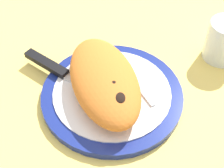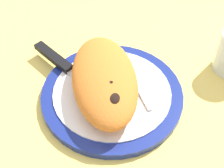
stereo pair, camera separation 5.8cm
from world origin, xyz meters
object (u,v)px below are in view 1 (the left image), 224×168
Objects in this scene: plate at (112,94)px; fork at (126,70)px; calzone at (104,80)px; knife at (59,71)px.

fork is (3.51, -4.83, 1.16)cm from plate.
calzone is (0.68, 1.27, 4.04)cm from plate.
plate is 6.08cm from fork.
calzone reaches higher than fork.
calzone is at bearing -144.12° from knife.
calzone is 1.04× the size of knife.
fork reaches higher than plate.
knife is at bearing 65.27° from fork.
plate is 1.15× the size of knife.
calzone reaches higher than plate.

